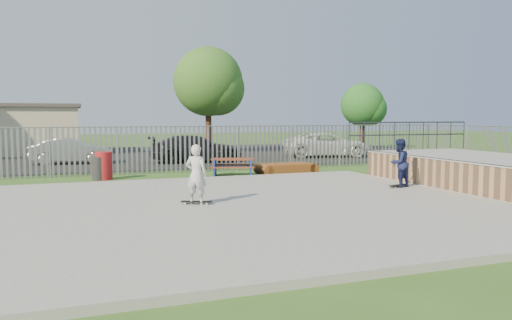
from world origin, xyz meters
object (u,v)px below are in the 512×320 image
object	(u,v)px
trash_bin_red	(104,166)
skater_white	(196,174)
tree_right	(362,105)
tree_mid	(208,82)
skater_navy	(399,163)
picnic_table	(233,167)
car_dark	(196,149)
car_white	(327,145)
trash_bin_grey	(99,168)
funbox	(286,169)
car_silver	(71,151)

from	to	relation	value
trash_bin_red	skater_white	xyz separation A→B (m)	(1.90, -7.32, 0.40)
tree_right	skater_white	size ratio (longest dim) A/B	3.11
tree_mid	skater_navy	world-z (taller)	tree_mid
picnic_table	car_dark	distance (m)	6.57
picnic_table	car_white	bearing A→B (deg)	60.18
trash_bin_grey	car_white	size ratio (longest dim) A/B	0.17
funbox	car_white	bearing A→B (deg)	47.24
picnic_table	trash_bin_grey	size ratio (longest dim) A/B	2.34
tree_mid	skater_navy	size ratio (longest dim) A/B	4.42
tree_right	skater_white	distance (m)	25.77
car_white	skater_white	distance (m)	17.93
car_silver	tree_right	size ratio (longest dim) A/B	0.81
car_silver	tree_mid	world-z (taller)	tree_mid
picnic_table	car_white	xyz separation A→B (m)	(8.22, 7.30, 0.37)
trash_bin_red	trash_bin_grey	size ratio (longest dim) A/B	1.20
picnic_table	tree_right	size ratio (longest dim) A/B	0.43
trash_bin_red	car_silver	world-z (taller)	car_silver
skater_navy	picnic_table	bearing A→B (deg)	-74.00
skater_navy	skater_white	world-z (taller)	same
trash_bin_grey	car_dark	bearing A→B (deg)	48.80
tree_mid	tree_right	size ratio (longest dim) A/B	1.42
funbox	car_silver	size ratio (longest dim) A/B	0.57
funbox	tree_mid	xyz separation A→B (m)	(-0.17, 12.25, 4.43)
funbox	trash_bin_red	world-z (taller)	trash_bin_red
car_white	skater_navy	size ratio (longest dim) A/B	3.33
funbox	car_dark	distance (m)	6.91
car_silver	funbox	bearing A→B (deg)	-126.79
trash_bin_red	car_dark	xyz separation A→B (m)	(5.00, 5.86, 0.19)
funbox	trash_bin_red	bearing A→B (deg)	171.38
trash_bin_red	tree_mid	bearing A→B (deg)	58.24
tree_mid	tree_right	bearing A→B (deg)	1.25
trash_bin_grey	tree_right	distance (m)	22.68
trash_bin_grey	skater_navy	distance (m)	11.02
picnic_table	trash_bin_red	world-z (taller)	trash_bin_red
skater_navy	car_white	bearing A→B (deg)	-125.77
picnic_table	trash_bin_red	xyz separation A→B (m)	(-4.97, 0.69, 0.16)
picnic_table	skater_navy	world-z (taller)	skater_navy
picnic_table	tree_mid	distance (m)	13.25
trash_bin_grey	car_silver	size ratio (longest dim) A/B	0.23
car_dark	tree_mid	distance (m)	7.33
trash_bin_red	skater_navy	distance (m)	10.90
trash_bin_grey	skater_white	size ratio (longest dim) A/B	0.57
car_white	tree_mid	size ratio (longest dim) A/B	0.75
car_dark	tree_right	world-z (taller)	tree_right
funbox	tree_right	xyz separation A→B (m)	(11.52, 12.51, 3.05)
trash_bin_grey	car_dark	distance (m)	7.86
funbox	tree_right	bearing A→B (deg)	43.43
car_white	tree_mid	xyz separation A→B (m)	(-5.97, 5.04, 3.90)
tree_right	skater_white	world-z (taller)	tree_right
trash_bin_grey	skater_navy	size ratio (longest dim) A/B	0.57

